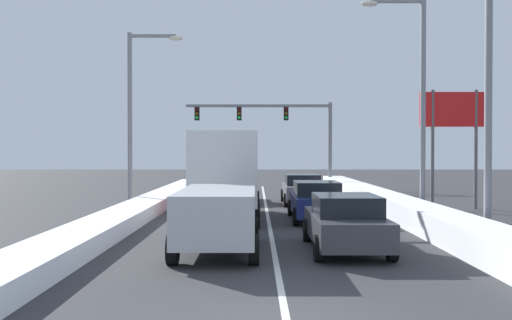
% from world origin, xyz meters
% --- Properties ---
extents(ground_plane, '(120.00, 120.00, 0.00)m').
position_xyz_m(ground_plane, '(0.00, 13.12, 0.00)').
color(ground_plane, '#333335').
extents(lane_stripe_between_right_lane_and_center_lane, '(0.14, 36.08, 0.01)m').
position_xyz_m(lane_stripe_between_right_lane_and_center_lane, '(-0.00, 16.40, 0.00)').
color(lane_stripe_between_right_lane_and_center_lane, silver).
rests_on(lane_stripe_between_right_lane_and_center_lane, ground).
extents(snow_bank_right_shoulder, '(1.42, 36.08, 0.79)m').
position_xyz_m(snow_bank_right_shoulder, '(5.30, 16.40, 0.40)').
color(snow_bank_right_shoulder, white).
rests_on(snow_bank_right_shoulder, ground).
extents(snow_bank_left_shoulder, '(1.55, 36.08, 0.54)m').
position_xyz_m(snow_bank_left_shoulder, '(-5.30, 16.40, 0.27)').
color(snow_bank_left_shoulder, white).
rests_on(snow_bank_left_shoulder, ground).
extents(sedan_charcoal_right_lane_nearest, '(2.00, 4.50, 1.51)m').
position_xyz_m(sedan_charcoal_right_lane_nearest, '(1.93, 6.73, 0.76)').
color(sedan_charcoal_right_lane_nearest, '#38383D').
rests_on(sedan_charcoal_right_lane_nearest, ground).
extents(sedan_navy_right_lane_second, '(2.00, 4.50, 1.51)m').
position_xyz_m(sedan_navy_right_lane_second, '(1.84, 13.37, 0.76)').
color(sedan_navy_right_lane_second, navy).
rests_on(sedan_navy_right_lane_second, ground).
extents(sedan_gray_right_lane_third, '(2.00, 4.50, 1.51)m').
position_xyz_m(sedan_gray_right_lane_third, '(1.84, 20.04, 0.76)').
color(sedan_gray_right_lane_third, slate).
rests_on(sedan_gray_right_lane_third, ground).
extents(suv_silver_center_lane_nearest, '(2.16, 4.90, 1.67)m').
position_xyz_m(suv_silver_center_lane_nearest, '(-1.49, 6.50, 1.02)').
color(suv_silver_center_lane_nearest, '#B7BABF').
rests_on(suv_silver_center_lane_nearest, ground).
extents(box_truck_center_lane_second, '(2.53, 7.20, 3.36)m').
position_xyz_m(box_truck_center_lane_second, '(-1.61, 13.59, 1.90)').
color(box_truck_center_lane_second, maroon).
rests_on(box_truck_center_lane_second, ground).
extents(sedan_black_center_lane_third, '(2.00, 4.50, 1.51)m').
position_xyz_m(sedan_black_center_lane_third, '(-1.76, 21.60, 0.76)').
color(sedan_black_center_lane_third, black).
rests_on(sedan_black_center_lane_third, ground).
extents(traffic_light_gantry, '(10.60, 0.47, 6.20)m').
position_xyz_m(traffic_light_gantry, '(1.18, 32.78, 4.72)').
color(traffic_light_gantry, slate).
rests_on(traffic_light_gantry, ground).
extents(street_lamp_right_near, '(2.66, 0.36, 8.19)m').
position_xyz_m(street_lamp_right_near, '(5.98, 8.20, 4.90)').
color(street_lamp_right_near, gray).
rests_on(street_lamp_right_near, ground).
extents(street_lamp_right_mid, '(2.66, 0.36, 8.94)m').
position_xyz_m(street_lamp_right_mid, '(6.01, 14.76, 5.30)').
color(street_lamp_right_mid, gray).
rests_on(street_lamp_right_mid, ground).
extents(street_lamp_left_mid, '(2.66, 0.36, 8.29)m').
position_xyz_m(street_lamp_left_mid, '(-6.13, 18.55, 4.95)').
color(street_lamp_left_mid, gray).
rests_on(street_lamp_left_mid, ground).
extents(roadside_sign_right, '(3.20, 0.16, 5.50)m').
position_xyz_m(roadside_sign_right, '(8.67, 17.73, 4.02)').
color(roadside_sign_right, '#59595B').
rests_on(roadside_sign_right, ground).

